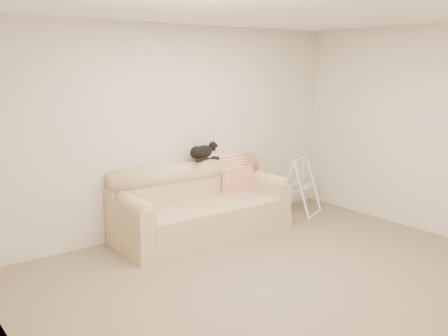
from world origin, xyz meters
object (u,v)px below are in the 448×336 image
(remote_b, at_px, (213,158))
(tuxedo_cat, at_px, (203,152))
(baby_swing, at_px, (299,185))
(remote_a, at_px, (203,159))
(sofa, at_px, (199,207))

(remote_b, height_order, tuxedo_cat, tuxedo_cat)
(remote_b, height_order, baby_swing, remote_b)
(remote_a, relative_size, remote_b, 1.11)
(tuxedo_cat, relative_size, baby_swing, 0.66)
(tuxedo_cat, bearing_deg, remote_a, -166.17)
(remote_b, distance_m, baby_swing, 1.43)
(tuxedo_cat, xyz_separation_m, baby_swing, (1.46, -0.30, -0.60))
(remote_a, relative_size, baby_swing, 0.22)
(remote_b, relative_size, baby_swing, 0.20)
(remote_a, bearing_deg, tuxedo_cat, 13.83)
(remote_b, bearing_deg, remote_a, -178.04)
(sofa, bearing_deg, tuxedo_cat, 45.34)
(remote_a, xyz_separation_m, baby_swing, (1.47, -0.30, -0.50))
(remote_b, xyz_separation_m, tuxedo_cat, (-0.16, -0.00, 0.10))
(remote_a, bearing_deg, sofa, -133.64)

